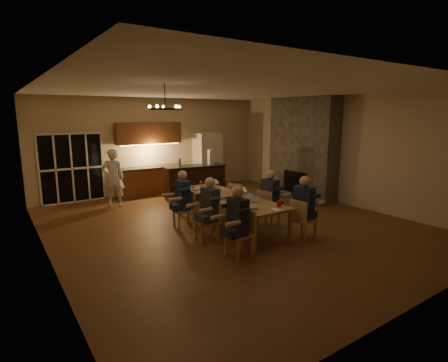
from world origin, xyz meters
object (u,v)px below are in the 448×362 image
laptop_d (241,191)px  can_silver (248,201)px  person_left_far (183,199)px  redcup_near (279,204)px  chair_left_mid (207,221)px  chair_left_far (184,210)px  person_left_near (238,222)px  laptop_b (256,197)px  person_left_mid (210,210)px  bar_bottle (180,162)px  bar_blender (211,157)px  can_cola (194,186)px  plate_far (223,189)px  standing_person (113,178)px  person_right_mid (270,199)px  mug_front (239,198)px  chair_right_near (304,220)px  laptop_c (220,193)px  laptop_e (194,185)px  redcup_mid (203,194)px  refrigerator (208,160)px  chair_right_far (239,199)px  plate_left (240,206)px  plate_near (254,198)px  person_right_near (304,208)px  laptop_a (249,203)px  chair_left_near (239,234)px  mug_mid (220,189)px  dining_table (228,212)px  chair_right_mid (269,207)px  mug_back (199,190)px  laptop_f (214,183)px  redcup_far (201,183)px  chandelier (165,109)px  bar_island (195,182)px

laptop_d → can_silver: (-0.28, -0.66, -0.05)m
person_left_far → redcup_near: bearing=39.7°
chair_left_mid → chair_left_far: same height
person_left_near → laptop_b: bearing=125.9°
chair_left_far → person_left_mid: size_ratio=0.64×
bar_bottle → bar_blender: (1.03, -0.15, 0.12)m
can_cola → plate_far: size_ratio=0.54×
chair_left_mid → standing_person: bearing=-160.3°
person_right_mid → redcup_near: (-0.48, -0.83, 0.12)m
mug_front → chair_right_near: bearing=-52.6°
laptop_c → laptop_e: same height
redcup_mid → bar_bottle: (0.75, 2.65, 0.39)m
refrigerator → chair_right_far: (-1.25, -3.61, -0.55)m
chair_right_near → laptop_d: size_ratio=2.78×
person_right_mid → laptop_d: size_ratio=4.31×
person_left_mid → plate_left: bearing=55.3°
chair_left_mid → bar_bottle: size_ratio=3.71×
chair_left_far → laptop_e: (0.63, 0.59, 0.42)m
laptop_e → person_right_mid: bearing=120.4°
plate_near → bar_bottle: (-0.11, 3.52, 0.44)m
chair_right_far → person_right_near: bearing=163.5°
laptop_a → chair_left_near: bearing=61.3°
chair_left_near → mug_mid: chair_left_near is taller
dining_table → chair_right_mid: chair_right_mid is taller
mug_back → plate_left: bearing=-90.0°
bar_bottle → chair_left_near: bearing=-103.6°
redcup_mid → plate_far: 0.92m
chair_right_mid → chair_left_near: bearing=105.0°
chair_left_far → laptop_a: bearing=29.9°
person_right_mid → laptop_f: size_ratio=4.31×
laptop_f → mug_front: bearing=-92.7°
refrigerator → chair_right_near: 6.03m
chair_left_near → chair_right_mid: bearing=121.3°
person_right_near → standing_person: standing_person is taller
person_left_mid → mug_mid: bearing=135.9°
person_left_mid → redcup_far: 2.24m
chair_right_mid → refrigerator: bearing=-32.2°
chandelier → person_left_near: bearing=-36.5°
redcup_far → plate_left: redcup_far is taller
chair_right_mid → bar_bottle: (-0.62, 3.46, 0.76)m
bar_island → plate_left: bar_island is taller
person_left_far → laptop_e: 0.86m
redcup_mid → plate_far: size_ratio=0.54×
chair_right_near → plate_left: 1.40m
person_left_near → redcup_near: 1.28m
redcup_mid → can_silver: size_ratio=1.00×
mug_front → chair_left_far: bearing=131.6°
person_left_near → mug_back: (0.58, 2.44, 0.11)m
bar_island → bar_bottle: size_ratio=8.09×
chair_left_near → laptop_f: 2.96m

